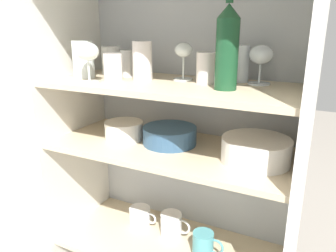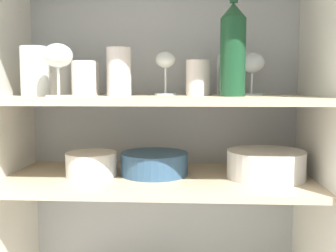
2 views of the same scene
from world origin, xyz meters
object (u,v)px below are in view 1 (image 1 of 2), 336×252
at_px(serving_bowl_small, 124,130).
at_px(coffee_mug_primary, 204,244).
at_px(plate_stack_white, 256,150).
at_px(mixing_bowl_large, 170,135).
at_px(wine_bottle, 227,47).

height_order(serving_bowl_small, coffee_mug_primary, serving_bowl_small).
distance_m(plate_stack_white, serving_bowl_small, 0.52).
bearing_deg(mixing_bowl_large, serving_bowl_small, -170.06).
xyz_separation_m(serving_bowl_small, coffee_mug_primary, (0.35, 0.01, -0.42)).
height_order(plate_stack_white, mixing_bowl_large, plate_stack_white).
height_order(wine_bottle, coffee_mug_primary, wine_bottle).
relative_size(mixing_bowl_large, serving_bowl_small, 1.35).
distance_m(wine_bottle, serving_bowl_small, 0.53).
distance_m(wine_bottle, coffee_mug_primary, 0.75).
xyz_separation_m(plate_stack_white, mixing_bowl_large, (-0.33, 0.03, -0.00)).
bearing_deg(mixing_bowl_large, wine_bottle, -14.78).
relative_size(wine_bottle, mixing_bowl_large, 1.46).
bearing_deg(coffee_mug_primary, mixing_bowl_large, 170.82).
relative_size(wine_bottle, serving_bowl_small, 1.97).
height_order(wine_bottle, serving_bowl_small, wine_bottle).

